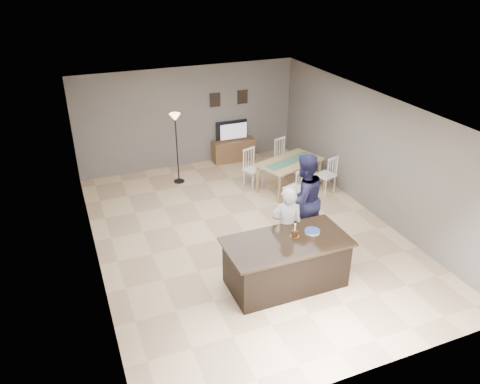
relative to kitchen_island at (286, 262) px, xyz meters
name	(u,v)px	position (x,y,z in m)	size (l,w,h in m)	color
floor	(246,234)	(0.00, 1.80, -0.45)	(8.00, 8.00, 0.00)	#DCBA8D
room_shell	(246,160)	(0.00, 1.80, 1.22)	(8.00, 8.00, 8.00)	slate
kitchen_island	(286,262)	(0.00, 0.00, 0.00)	(2.15, 1.10, 0.90)	black
tv_console	(234,150)	(1.20, 5.57, -0.15)	(1.20, 0.40, 0.60)	brown
television	(233,131)	(1.20, 5.64, 0.41)	(0.91, 0.12, 0.53)	black
tv_screen_glow	(234,131)	(1.20, 5.56, 0.42)	(0.78, 0.78, 0.00)	#CC5E16
picture_frames	(229,98)	(1.15, 5.78, 1.30)	(1.10, 0.02, 0.38)	black
doorway	(110,282)	(-2.99, -0.50, 0.80)	(0.00, 2.10, 2.65)	black
woman	(287,227)	(0.28, 0.55, 0.35)	(0.58, 0.38, 1.60)	#B2B2B6
man	(303,199)	(0.95, 1.16, 0.49)	(0.92, 0.72, 1.89)	#1A1A3A
birthday_cake	(295,233)	(0.19, 0.08, 0.50)	(0.16, 0.16, 0.25)	gold
plate_stack	(312,231)	(0.53, 0.07, 0.47)	(0.27, 0.27, 0.04)	white
dining_table	(289,166)	(1.80, 3.35, 0.17)	(2.03, 2.20, 0.98)	tan
floor_lamp	(176,130)	(-0.63, 4.78, 0.96)	(0.27, 0.27, 1.82)	black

